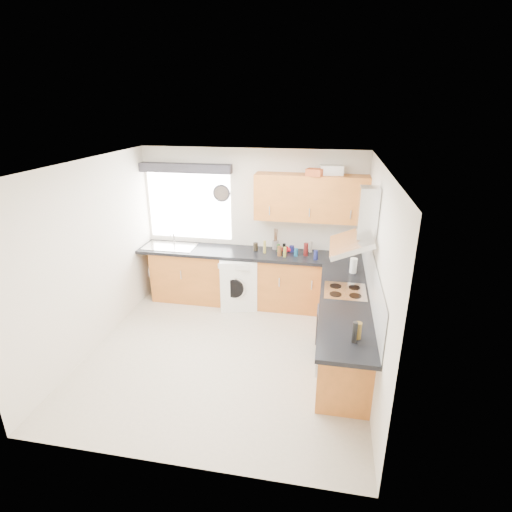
% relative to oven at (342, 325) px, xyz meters
% --- Properties ---
extents(ground_plane, '(3.60, 3.60, 0.00)m').
position_rel_oven_xyz_m(ground_plane, '(-1.50, -0.30, -0.42)').
color(ground_plane, beige).
extents(ceiling, '(3.60, 3.60, 0.02)m').
position_rel_oven_xyz_m(ceiling, '(-1.50, -0.30, 2.08)').
color(ceiling, white).
rests_on(ceiling, wall_back).
extents(wall_back, '(3.60, 0.02, 2.50)m').
position_rel_oven_xyz_m(wall_back, '(-1.50, 1.50, 0.82)').
color(wall_back, silver).
rests_on(wall_back, ground_plane).
extents(wall_front, '(3.60, 0.02, 2.50)m').
position_rel_oven_xyz_m(wall_front, '(-1.50, -2.10, 0.82)').
color(wall_front, silver).
rests_on(wall_front, ground_plane).
extents(wall_left, '(0.02, 3.60, 2.50)m').
position_rel_oven_xyz_m(wall_left, '(-3.30, -0.30, 0.82)').
color(wall_left, silver).
rests_on(wall_left, ground_plane).
extents(wall_right, '(0.02, 3.60, 2.50)m').
position_rel_oven_xyz_m(wall_right, '(0.30, -0.30, 0.82)').
color(wall_right, silver).
rests_on(wall_right, ground_plane).
extents(window, '(1.40, 0.02, 1.10)m').
position_rel_oven_xyz_m(window, '(-2.55, 1.49, 1.12)').
color(window, white).
rests_on(window, wall_back).
extents(window_blind, '(1.50, 0.18, 0.14)m').
position_rel_oven_xyz_m(window_blind, '(-2.55, 1.40, 1.76)').
color(window_blind, '#2D2C33').
rests_on(window_blind, wall_back).
extents(splashback, '(0.01, 3.00, 0.54)m').
position_rel_oven_xyz_m(splashback, '(0.29, 0.00, 0.75)').
color(splashback, white).
rests_on(splashback, wall_right).
extents(base_cab_back, '(3.00, 0.58, 0.86)m').
position_rel_oven_xyz_m(base_cab_back, '(-1.60, 1.21, 0.01)').
color(base_cab_back, '#AF6024').
rests_on(base_cab_back, ground_plane).
extents(base_cab_corner, '(0.60, 0.60, 0.86)m').
position_rel_oven_xyz_m(base_cab_corner, '(0.00, 1.20, 0.01)').
color(base_cab_corner, '#AF6024').
rests_on(base_cab_corner, ground_plane).
extents(base_cab_right, '(0.58, 2.10, 0.86)m').
position_rel_oven_xyz_m(base_cab_right, '(0.01, -0.15, 0.01)').
color(base_cab_right, '#AF6024').
rests_on(base_cab_right, ground_plane).
extents(worktop_back, '(3.60, 0.62, 0.05)m').
position_rel_oven_xyz_m(worktop_back, '(-1.50, 1.20, 0.46)').
color(worktop_back, black).
rests_on(worktop_back, base_cab_back).
extents(worktop_right, '(0.62, 2.42, 0.05)m').
position_rel_oven_xyz_m(worktop_right, '(0.00, -0.30, 0.46)').
color(worktop_right, black).
rests_on(worktop_right, base_cab_right).
extents(sink, '(0.84, 0.46, 0.10)m').
position_rel_oven_xyz_m(sink, '(-2.83, 1.20, 0.52)').
color(sink, silver).
rests_on(sink, worktop_back).
extents(oven, '(0.56, 0.58, 0.85)m').
position_rel_oven_xyz_m(oven, '(0.00, 0.00, 0.00)').
color(oven, black).
rests_on(oven, ground_plane).
extents(hob_plate, '(0.52, 0.52, 0.01)m').
position_rel_oven_xyz_m(hob_plate, '(0.00, 0.00, 0.49)').
color(hob_plate, silver).
rests_on(hob_plate, worktop_right).
extents(extractor_hood, '(0.52, 0.78, 0.66)m').
position_rel_oven_xyz_m(extractor_hood, '(0.10, -0.00, 1.34)').
color(extractor_hood, silver).
rests_on(extractor_hood, wall_right).
extents(upper_cabinets, '(1.70, 0.35, 0.70)m').
position_rel_oven_xyz_m(upper_cabinets, '(-0.55, 1.32, 1.38)').
color(upper_cabinets, '#AF6024').
rests_on(upper_cabinets, wall_back).
extents(washing_machine, '(0.71, 0.69, 0.85)m').
position_rel_oven_xyz_m(washing_machine, '(-1.65, 1.10, 0.00)').
color(washing_machine, white).
rests_on(washing_machine, ground_plane).
extents(wall_clock, '(0.29, 0.04, 0.29)m').
position_rel_oven_xyz_m(wall_clock, '(-1.99, 1.48, 1.36)').
color(wall_clock, '#2D2C33').
rests_on(wall_clock, wall_back).
extents(casserole, '(0.36, 0.29, 0.14)m').
position_rel_oven_xyz_m(casserole, '(-0.27, 1.39, 1.79)').
color(casserole, white).
rests_on(casserole, upper_cabinets).
extents(storage_box, '(0.26, 0.23, 0.10)m').
position_rel_oven_xyz_m(storage_box, '(-0.51, 1.22, 1.78)').
color(storage_box, '#AF471F').
rests_on(storage_box, upper_cabinets).
extents(utensil_pot, '(0.13, 0.13, 0.14)m').
position_rel_oven_xyz_m(utensil_pot, '(-1.09, 1.40, 0.56)').
color(utensil_pot, slate).
rests_on(utensil_pot, worktop_back).
extents(kitchen_roll, '(0.12, 0.12, 0.21)m').
position_rel_oven_xyz_m(kitchen_roll, '(0.12, 0.64, 0.59)').
color(kitchen_roll, white).
rests_on(kitchen_roll, worktop_right).
extents(tomato_cluster, '(0.18, 0.18, 0.07)m').
position_rel_oven_xyz_m(tomato_cluster, '(-0.90, 1.32, 0.52)').
color(tomato_cluster, red).
rests_on(tomato_cluster, worktop_back).
extents(jar_0, '(0.04, 0.04, 0.20)m').
position_rel_oven_xyz_m(jar_0, '(-1.23, 1.20, 0.59)').
color(jar_0, '#A08F37').
rests_on(jar_0, worktop_back).
extents(jar_1, '(0.06, 0.06, 0.12)m').
position_rel_oven_xyz_m(jar_1, '(-0.73, 1.15, 0.55)').
color(jar_1, navy).
rests_on(jar_1, worktop_back).
extents(jar_2, '(0.05, 0.05, 0.13)m').
position_rel_oven_xyz_m(jar_2, '(-1.02, 1.29, 0.55)').
color(jar_2, '#26571F').
rests_on(jar_2, worktop_back).
extents(jar_3, '(0.06, 0.06, 0.18)m').
position_rel_oven_xyz_m(jar_3, '(-0.52, 1.37, 0.57)').
color(jar_3, '#ACA493').
rests_on(jar_3, worktop_back).
extents(jar_4, '(0.06, 0.06, 0.15)m').
position_rel_oven_xyz_m(jar_4, '(-0.42, 1.06, 0.56)').
color(jar_4, navy).
rests_on(jar_4, worktop_back).
extents(jar_5, '(0.05, 0.05, 0.15)m').
position_rel_oven_xyz_m(jar_5, '(-0.93, 1.27, 0.56)').
color(jar_5, black).
rests_on(jar_5, worktop_back).
extents(jar_6, '(0.08, 0.08, 0.10)m').
position_rel_oven_xyz_m(jar_6, '(-0.81, 1.33, 0.53)').
color(jar_6, navy).
rests_on(jar_6, worktop_back).
extents(jar_7, '(0.08, 0.08, 0.13)m').
position_rel_oven_xyz_m(jar_7, '(-1.39, 1.27, 0.55)').
color(jar_7, black).
rests_on(jar_7, worktop_back).
extents(jar_8, '(0.07, 0.07, 0.21)m').
position_rel_oven_xyz_m(jar_8, '(-0.58, 1.19, 0.59)').
color(jar_8, '#521211').
rests_on(jar_8, worktop_back).
extents(jar_9, '(0.05, 0.05, 0.16)m').
position_rel_oven_xyz_m(jar_9, '(-0.90, 1.08, 0.56)').
color(jar_9, olive).
rests_on(jar_9, worktop_back).
extents(jar_10, '(0.07, 0.07, 0.15)m').
position_rel_oven_xyz_m(jar_10, '(-0.98, 1.11, 0.56)').
color(jar_10, brown).
rests_on(jar_10, worktop_back).
extents(bottle_0, '(0.07, 0.07, 0.18)m').
position_rel_oven_xyz_m(bottle_0, '(0.10, -1.07, 0.58)').
color(bottle_0, brown).
rests_on(bottle_0, worktop_right).
extents(bottle_1, '(0.05, 0.05, 0.23)m').
position_rel_oven_xyz_m(bottle_1, '(0.06, -1.14, 0.60)').
color(bottle_1, black).
rests_on(bottle_1, worktop_right).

